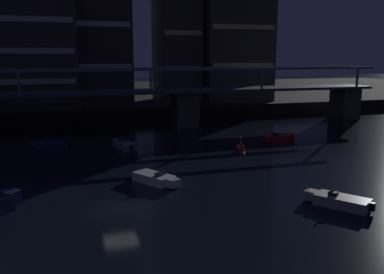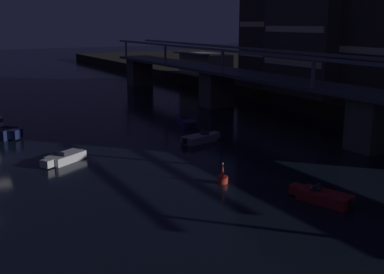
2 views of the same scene
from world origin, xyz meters
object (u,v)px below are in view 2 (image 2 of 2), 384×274
object	(u,v)px
tower_west_tall	(322,11)
waterfront_pavilion	(205,64)
channel_buoy	(223,178)
river_bridge	(279,91)
speedboat_mid_center	(186,122)
speedboat_near_right	(64,158)
speedboat_mid_right	(322,197)
tower_west_low	(285,8)
speedboat_near_center	(201,138)

from	to	relation	value
tower_west_tall	waterfront_pavilion	distance (m)	32.71
channel_buoy	waterfront_pavilion	bearing A→B (deg)	150.42
river_bridge	waterfront_pavilion	size ratio (longest dim) A/B	7.83
speedboat_mid_center	channel_buoy	world-z (taller)	channel_buoy
tower_west_tall	speedboat_near_right	size ratio (longest dim) A/B	5.21
river_bridge	speedboat_mid_right	bearing A→B (deg)	-32.61
tower_west_tall	tower_west_low	bearing A→B (deg)	163.25
tower_west_tall	speedboat_mid_right	size ratio (longest dim) A/B	4.87
speedboat_near_center	speedboat_mid_right	bearing A→B (deg)	-4.02
speedboat_near_center	speedboat_mid_center	xyz separation A→B (m)	(-8.64, 2.84, 0.00)
waterfront_pavilion	speedboat_near_center	distance (m)	49.45
speedboat_mid_center	tower_west_low	bearing A→B (deg)	118.88
river_bridge	speedboat_mid_right	size ratio (longest dim) A/B	18.77
river_bridge	channel_buoy	world-z (taller)	river_bridge
tower_west_low	speedboat_near_right	bearing A→B (deg)	-62.02
tower_west_low	waterfront_pavilion	distance (m)	21.44
tower_west_tall	channel_buoy	bearing A→B (deg)	-54.18
river_bridge	speedboat_mid_center	world-z (taller)	river_bridge
speedboat_near_right	speedboat_mid_right	world-z (taller)	same
speedboat_near_center	speedboat_near_right	distance (m)	15.48
speedboat_near_center	waterfront_pavilion	bearing A→B (deg)	148.53
tower_west_low	speedboat_mid_right	distance (m)	58.12
river_bridge	waterfront_pavilion	distance (m)	40.40
speedboat_near_center	speedboat_near_right	world-z (taller)	same
speedboat_mid_right	speedboat_near_right	bearing A→B (deg)	-144.80
tower_west_tall	channel_buoy	size ratio (longest dim) A/B	14.31
tower_west_low	speedboat_near_center	world-z (taller)	tower_west_low
speedboat_mid_center	channel_buoy	size ratio (longest dim) A/B	2.97
speedboat_near_center	tower_west_tall	bearing A→B (deg)	111.59
tower_west_low	speedboat_mid_right	size ratio (longest dim) A/B	5.17
waterfront_pavilion	channel_buoy	size ratio (longest dim) A/B	7.05
tower_west_low	speedboat_near_right	world-z (taller)	tower_west_low
tower_west_tall	speedboat_near_center	size ratio (longest dim) A/B	4.83
waterfront_pavilion	speedboat_mid_right	xyz separation A→B (m)	(62.44, -27.17, -4.02)
river_bridge	speedboat_mid_right	xyz separation A→B (m)	(23.85, -15.25, -3.89)
speedboat_near_right	channel_buoy	size ratio (longest dim) A/B	2.74
speedboat_near_right	speedboat_mid_center	xyz separation A→B (m)	(-9.14, 18.32, 0.00)
waterfront_pavilion	channel_buoy	bearing A→B (deg)	-29.58
speedboat_near_center	river_bridge	bearing A→B (deg)	103.98
tower_west_low	speedboat_mid_center	xyz separation A→B (m)	(16.08, -29.15, -15.00)
tower_west_low	speedboat_mid_center	size ratio (longest dim) A/B	5.12
channel_buoy	tower_west_tall	bearing A→B (deg)	125.82
channel_buoy	tower_west_low	bearing A→B (deg)	135.20
waterfront_pavilion	speedboat_mid_right	bearing A→B (deg)	-23.51
channel_buoy	speedboat_near_center	bearing A→B (deg)	156.97
river_bridge	tower_west_low	size ratio (longest dim) A/B	3.63
speedboat_mid_right	channel_buoy	distance (m)	8.38
waterfront_pavilion	speedboat_mid_center	bearing A→B (deg)	-34.42
river_bridge	speedboat_near_right	bearing A→B (deg)	-82.34
tower_west_low	speedboat_mid_right	xyz separation A→B (m)	(45.12, -33.43, -15.00)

